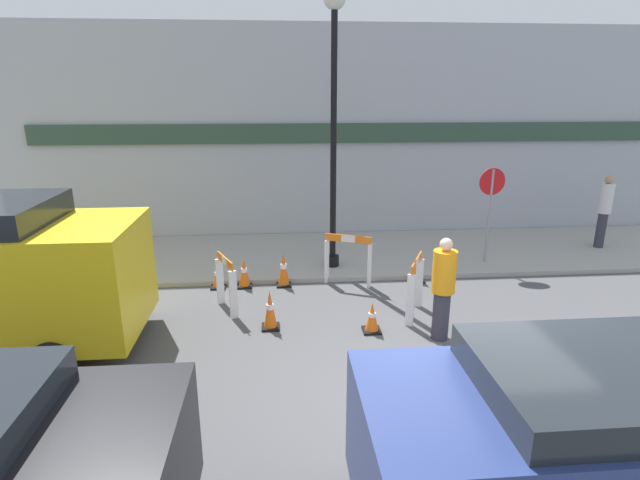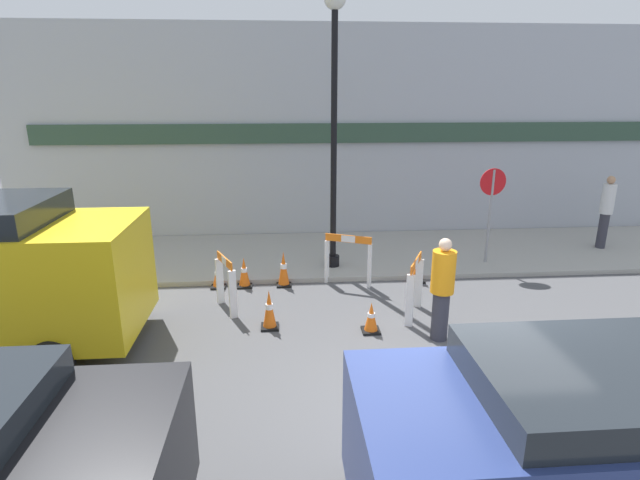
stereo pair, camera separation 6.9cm
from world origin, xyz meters
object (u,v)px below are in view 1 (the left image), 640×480
Objects in this scene: stop_sign at (490,200)px; parked_car_1 at (613,442)px; streetlamp_post at (334,97)px; person_worker at (443,286)px; person_pedestrian at (604,209)px.

stop_sign reaches higher than parked_car_1.
streetlamp_post is 4.59m from person_worker.
stop_sign is at bearing 26.04° from person_pedestrian.
streetlamp_post is 4.14m from stop_sign.
streetlamp_post reaches higher than person_pedestrian.
person_pedestrian is at bearing -95.41° from person_worker.
person_pedestrian is (5.41, 4.16, 0.17)m from person_worker.
streetlamp_post is 1.30× the size of parked_car_1.
person_pedestrian is at bearing -170.04° from stop_sign.
parked_car_1 is at bearing 68.96° from person_pedestrian.
person_pedestrian reaches higher than parked_car_1.
stop_sign reaches higher than person_pedestrian.
stop_sign is 1.19× the size of person_pedestrian.
person_pedestrian is at bearing 56.99° from parked_car_1.
person_worker is at bearing 49.52° from person_pedestrian.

